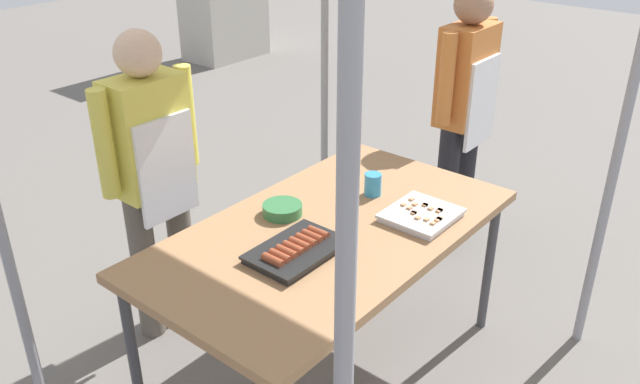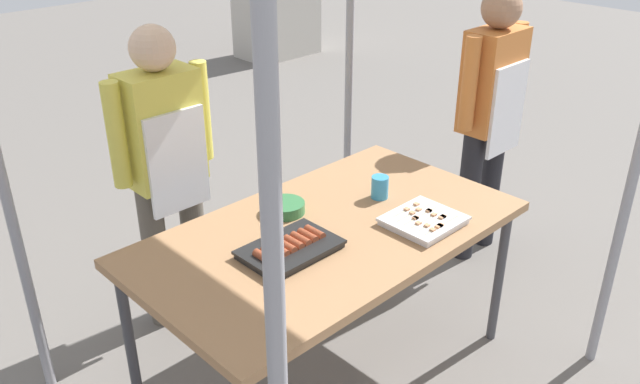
# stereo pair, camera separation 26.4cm
# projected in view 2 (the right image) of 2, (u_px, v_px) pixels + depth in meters

# --- Properties ---
(ground_plane) EXTENTS (18.00, 18.00, 0.00)m
(ground_plane) POSITION_uv_depth(u_px,v_px,m) (328.00, 370.00, 3.02)
(ground_plane) COLOR #66605B
(stall_table) EXTENTS (1.60, 0.90, 0.75)m
(stall_table) POSITION_uv_depth(u_px,v_px,m) (328.00, 240.00, 2.70)
(stall_table) COLOR #9E724C
(stall_table) RESTS_ON ground
(tray_grilled_sausages) EXTENTS (0.37, 0.25, 0.05)m
(tray_grilled_sausages) POSITION_uv_depth(u_px,v_px,m) (290.00, 248.00, 2.51)
(tray_grilled_sausages) COLOR black
(tray_grilled_sausages) RESTS_ON stall_table
(tray_meat_skewers) EXTENTS (0.29, 0.27, 0.04)m
(tray_meat_skewers) POSITION_uv_depth(u_px,v_px,m) (424.00, 220.00, 2.71)
(tray_meat_skewers) COLOR silver
(tray_meat_skewers) RESTS_ON stall_table
(condiment_bowl) EXTENTS (0.17, 0.17, 0.05)m
(condiment_bowl) POSITION_uv_depth(u_px,v_px,m) (285.00, 207.00, 2.79)
(condiment_bowl) COLOR #33723F
(condiment_bowl) RESTS_ON stall_table
(drink_cup_near_edge) EXTENTS (0.08, 0.08, 0.10)m
(drink_cup_near_edge) POSITION_uv_depth(u_px,v_px,m) (380.00, 187.00, 2.90)
(drink_cup_near_edge) COLOR #338CBF
(drink_cup_near_edge) RESTS_ON stall_table
(vendor_woman) EXTENTS (0.52, 0.22, 1.48)m
(vendor_woman) POSITION_uv_depth(u_px,v_px,m) (166.00, 158.00, 3.03)
(vendor_woman) COLOR #595147
(vendor_woman) RESTS_ON ground
(customer_nearby) EXTENTS (0.52, 0.22, 1.53)m
(customer_nearby) POSITION_uv_depth(u_px,v_px,m) (490.00, 107.00, 3.56)
(customer_nearby) COLOR black
(customer_nearby) RESTS_ON ground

